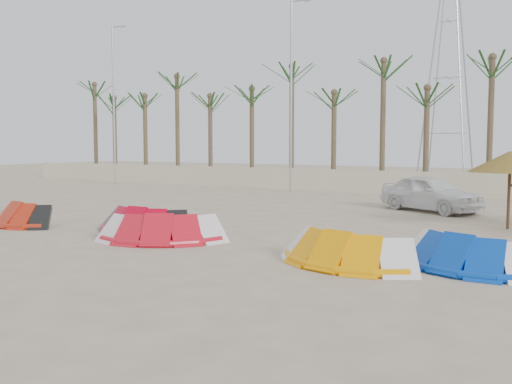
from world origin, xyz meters
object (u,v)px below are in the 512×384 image
Objects in this scene: kite_blue at (467,250)px; parasol_left at (510,162)px; car at (431,193)px; kite_red_mid at (149,219)px; kite_red_left at (28,213)px; kite_orange at (349,246)px; kite_red_right at (168,226)px.

kite_blue is 7.21m from parasol_left.
kite_red_mid is at bearing 175.94° from car.
kite_blue is at bearing 2.35° from kite_red_left.
car reaches higher than kite_orange.
kite_orange is 2.65m from kite_blue.
car is (-0.97, 11.63, 0.35)m from kite_orange.
kite_red_mid is at bearing 148.96° from kite_red_right.
parasol_left is 5.31m from car.
parasol_left reaches higher than kite_orange.
kite_red_left and kite_blue have the same top height.
kite_red_right is at bearing -137.59° from parasol_left.
parasol_left is (0.01, 6.98, 1.83)m from kite_blue.
parasol_left is 0.59× the size of car.
kite_red_mid is 0.91× the size of kite_orange.
car is (6.43, 10.30, 0.35)m from kite_red_mid.
kite_red_right is 12.27m from car.
kite_orange is at bearing -10.13° from kite_red_mid.
kite_red_right is 1.53× the size of parasol_left.
car reaches higher than kite_red_right.
parasol_left is at bearing 89.93° from kite_blue.
kite_blue is at bearing -2.42° from kite_red_mid.
car reaches higher than kite_red_mid.
car is (-3.46, 3.75, -1.48)m from parasol_left.
kite_orange is (5.76, -0.34, -0.00)m from kite_red_right.
kite_red_right is at bearing -176.07° from kite_blue.
kite_orange is 8.47m from parasol_left.
kite_red_left is 16.49m from parasol_left.
parasol_left is at bearing -109.36° from car.
kite_red_left is 1.14× the size of parasol_left.
kite_red_right is (6.28, 0.03, 0.00)m from kite_red_left.
kite_red_mid is 12.01m from parasol_left.
kite_red_left is 14.54m from kite_blue.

